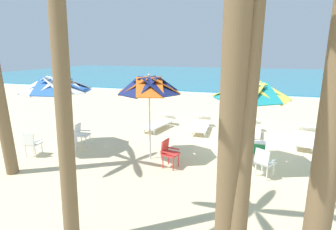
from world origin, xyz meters
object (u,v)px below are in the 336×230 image
(sun_lounger_1, at_px, (253,130))
(palm_tree_4, at_px, (236,61))
(beach_umbrella_2, at_px, (56,85))
(cooler_box, at_px, (258,147))
(palm_tree_0, at_px, (254,28))
(beach_umbrella_0, at_px, (251,92))
(sun_lounger_2, at_px, (201,125))
(plastic_chair_3, at_px, (32,143))
(plastic_chair_2, at_px, (70,141))
(plastic_chair_4, at_px, (81,133))
(sun_lounger_3, at_px, (159,123))
(beach_umbrella_1, at_px, (149,86))
(sun_lounger_0, at_px, (306,138))
(plastic_chair_1, at_px, (169,152))
(palm_tree_2, at_px, (56,14))
(plastic_chair_0, at_px, (264,161))

(sun_lounger_1, relative_size, palm_tree_4, 0.39)
(beach_umbrella_2, relative_size, cooler_box, 5.43)
(cooler_box, bearing_deg, palm_tree_0, -94.84)
(beach_umbrella_0, distance_m, palm_tree_4, 4.60)
(beach_umbrella_2, height_order, sun_lounger_2, beach_umbrella_2)
(plastic_chair_3, bearing_deg, plastic_chair_2, 22.29)
(cooler_box, bearing_deg, plastic_chair_3, -160.30)
(plastic_chair_4, xyz_separation_m, sun_lounger_3, (2.07, 3.00, -0.22))
(beach_umbrella_0, bearing_deg, plastic_chair_4, 179.03)
(plastic_chair_2, relative_size, sun_lounger_3, 0.39)
(plastic_chair_3, height_order, sun_lounger_2, plastic_chair_3)
(sun_lounger_3, distance_m, palm_tree_4, 8.93)
(beach_umbrella_1, distance_m, sun_lounger_0, 6.38)
(beach_umbrella_2, xyz_separation_m, palm_tree_0, (6.27, -3.94, 1.38))
(beach_umbrella_2, height_order, sun_lounger_1, beach_umbrella_2)
(beach_umbrella_2, bearing_deg, plastic_chair_2, -27.61)
(sun_lounger_0, height_order, sun_lounger_2, same)
(beach_umbrella_0, bearing_deg, palm_tree_4, -93.62)
(beach_umbrella_0, distance_m, sun_lounger_0, 4.06)
(plastic_chair_1, distance_m, beach_umbrella_2, 4.50)
(plastic_chair_4, height_order, sun_lounger_3, plastic_chair_4)
(beach_umbrella_0, xyz_separation_m, plastic_chair_1, (-2.27, -0.70, -1.85))
(plastic_chair_4, bearing_deg, beach_umbrella_2, -126.86)
(plastic_chair_4, distance_m, palm_tree_2, 6.38)
(plastic_chair_4, xyz_separation_m, palm_tree_4, (5.66, -4.58, 2.86))
(beach_umbrella_1, relative_size, plastic_chair_2, 3.24)
(plastic_chair_3, height_order, palm_tree_2, palm_tree_2)
(cooler_box, bearing_deg, plastic_chair_4, -168.73)
(sun_lounger_0, relative_size, cooler_box, 4.46)
(beach_umbrella_0, relative_size, palm_tree_4, 0.48)
(plastic_chair_0, bearing_deg, sun_lounger_2, 121.80)
(beach_umbrella_1, distance_m, palm_tree_2, 4.37)
(plastic_chair_4, height_order, cooler_box, plastic_chair_4)
(sun_lounger_0, xyz_separation_m, sun_lounger_1, (-1.92, 0.51, 0.00))
(beach_umbrella_2, bearing_deg, plastic_chair_3, -125.52)
(sun_lounger_2, bearing_deg, plastic_chair_4, -140.76)
(plastic_chair_1, distance_m, palm_tree_0, 5.39)
(sun_lounger_1, bearing_deg, cooler_box, -85.85)
(plastic_chair_4, bearing_deg, palm_tree_2, -55.93)
(beach_umbrella_1, distance_m, palm_tree_0, 5.27)
(plastic_chair_0, xyz_separation_m, beach_umbrella_2, (-6.85, 0.11, 1.86))
(plastic_chair_0, height_order, plastic_chair_3, same)
(beach_umbrella_0, bearing_deg, beach_umbrella_1, -175.29)
(beach_umbrella_1, height_order, plastic_chair_4, beach_umbrella_1)
(plastic_chair_1, distance_m, plastic_chair_2, 3.50)
(sun_lounger_2, height_order, palm_tree_4, palm_tree_4)
(plastic_chair_0, height_order, beach_umbrella_2, beach_umbrella_2)
(beach_umbrella_2, xyz_separation_m, sun_lounger_2, (4.41, 3.82, -2.08))
(plastic_chair_3, height_order, palm_tree_4, palm_tree_4)
(beach_umbrella_1, xyz_separation_m, beach_umbrella_2, (-3.32, -0.22, -0.06))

